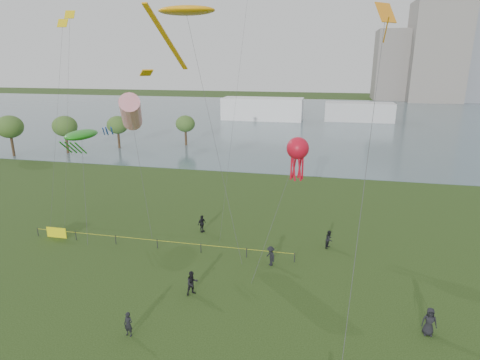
# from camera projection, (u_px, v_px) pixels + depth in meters

# --- Properties ---
(lake) EXTENTS (400.00, 120.00, 0.08)m
(lake) POSITION_uv_depth(u_px,v_px,m) (307.00, 118.00, 114.02)
(lake) COLOR slate
(lake) RESTS_ON ground_plane
(building_mid) EXTENTS (20.00, 20.00, 38.00)m
(building_mid) POSITION_uv_depth(u_px,v_px,m) (436.00, 52.00, 157.33)
(building_mid) COLOR gray
(building_mid) RESTS_ON ground_plane
(building_low) EXTENTS (16.00, 18.00, 28.00)m
(building_low) POSITION_uv_depth(u_px,v_px,m) (395.00, 65.00, 167.22)
(building_low) COLOR slate
(building_low) RESTS_ON ground_plane
(pavilion_left) EXTENTS (22.00, 8.00, 6.00)m
(pavilion_left) POSITION_uv_depth(u_px,v_px,m) (262.00, 109.00, 110.91)
(pavilion_left) COLOR white
(pavilion_left) RESTS_ON ground_plane
(pavilion_right) EXTENTS (18.00, 7.00, 5.00)m
(pavilion_right) POSITION_uv_depth(u_px,v_px,m) (359.00, 112.00, 108.60)
(pavilion_right) COLOR silver
(pavilion_right) RESTS_ON ground_plane
(trees) EXTENTS (30.02, 19.15, 7.00)m
(trees) POSITION_uv_depth(u_px,v_px,m) (83.00, 126.00, 71.40)
(trees) COLOR #3A291A
(trees) RESTS_ON ground_plane
(fence) EXTENTS (24.07, 0.07, 1.05)m
(fence) POSITION_uv_depth(u_px,v_px,m) (94.00, 236.00, 36.35)
(fence) COLOR black
(fence) RESTS_ON ground_plane
(spectator_a) EXTENTS (1.09, 1.08, 1.78)m
(spectator_a) POSITION_uv_depth(u_px,v_px,m) (192.00, 283.00, 28.08)
(spectator_a) COLOR black
(spectator_a) RESTS_ON ground_plane
(spectator_b) EXTENTS (1.13, 1.22, 1.65)m
(spectator_b) POSITION_uv_depth(u_px,v_px,m) (271.00, 256.00, 32.10)
(spectator_b) COLOR black
(spectator_b) RESTS_ON ground_plane
(spectator_c) EXTENTS (0.83, 1.07, 1.69)m
(spectator_c) POSITION_uv_depth(u_px,v_px,m) (202.00, 224.00, 38.40)
(spectator_c) COLOR black
(spectator_c) RESTS_ON ground_plane
(spectator_d) EXTENTS (0.87, 0.57, 1.78)m
(spectator_d) POSITION_uv_depth(u_px,v_px,m) (429.00, 322.00, 23.94)
(spectator_d) COLOR black
(spectator_d) RESTS_ON ground_plane
(spectator_f) EXTENTS (0.62, 0.46, 1.55)m
(spectator_f) POSITION_uv_depth(u_px,v_px,m) (128.00, 324.00, 23.87)
(spectator_f) COLOR black
(spectator_f) RESTS_ON ground_plane
(spectator_g) EXTENTS (0.87, 0.97, 1.63)m
(spectator_g) POSITION_uv_depth(u_px,v_px,m) (329.00, 239.00, 35.13)
(spectator_g) COLOR black
(spectator_g) RESTS_ON ground_plane
(kite_stingray) EXTENTS (7.64, 9.92, 19.99)m
(kite_stingray) POSITION_uv_depth(u_px,v_px,m) (186.00, 12.00, 31.29)
(kite_stingray) COLOR #3F3F42
(kite_windsock) EXTENTS (5.00, 5.32, 13.20)m
(kite_windsock) POSITION_uv_depth(u_px,v_px,m) (131.00, 112.00, 36.95)
(kite_windsock) COLOR #3F3F42
(kite_creature) EXTENTS (5.35, 9.24, 9.07)m
(kite_creature) POSITION_uv_depth(u_px,v_px,m) (81.00, 135.00, 40.69)
(kite_creature) COLOR #3F3F42
(kite_octopus) EXTENTS (3.38, 10.44, 9.37)m
(kite_octopus) POSITION_uv_depth(u_px,v_px,m) (298.00, 149.00, 35.68)
(kite_octopus) COLOR #3F3F42
(kite_delta) EXTENTS (2.68, 13.59, 19.10)m
(kite_delta) POSITION_uv_depth(u_px,v_px,m) (383.00, 34.00, 22.74)
(kite_delta) COLOR #3F3F42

